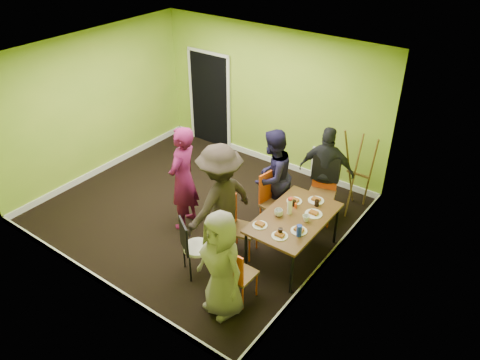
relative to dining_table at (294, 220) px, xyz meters
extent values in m
plane|color=black|center=(-1.97, 0.06, -0.70)|extent=(5.00, 5.00, 0.00)
cube|color=#87B52E|center=(-1.97, 2.31, 0.70)|extent=(5.00, 0.04, 2.80)
cube|color=#87B52E|center=(-1.97, -2.19, 0.70)|extent=(5.00, 0.04, 2.80)
cube|color=#87B52E|center=(-4.47, 0.06, 0.70)|extent=(0.04, 4.50, 2.80)
cube|color=#87B52E|center=(0.53, 0.06, 0.70)|extent=(0.04, 4.50, 2.80)
cube|color=white|center=(-1.97, 0.06, 2.10)|extent=(5.00, 4.50, 0.04)
cube|color=black|center=(-3.47, 2.28, 0.32)|extent=(1.00, 0.05, 2.04)
cube|color=white|center=(-0.67, 2.28, -0.30)|extent=(0.50, 0.04, 0.55)
cylinder|color=black|center=(-0.39, -0.69, -0.34)|extent=(0.04, 0.04, 0.71)
cylinder|color=black|center=(0.39, -0.69, -0.34)|extent=(0.04, 0.04, 0.71)
cylinder|color=black|center=(-0.39, 0.69, -0.34)|extent=(0.04, 0.04, 0.71)
cylinder|color=black|center=(0.39, 0.69, -0.34)|extent=(0.04, 0.04, 0.71)
cube|color=brown|center=(0.00, 0.00, 0.03)|extent=(0.90, 1.50, 0.04)
cylinder|color=#EB5116|center=(-0.72, 0.64, -0.46)|extent=(0.03, 0.03, 0.48)
cylinder|color=#EB5116|center=(-0.78, 0.28, -0.46)|extent=(0.03, 0.03, 0.48)
cylinder|color=#EB5116|center=(-0.36, 0.57, -0.46)|extent=(0.03, 0.03, 0.48)
cylinder|color=#EB5116|center=(-0.42, 0.21, -0.46)|extent=(0.03, 0.03, 0.48)
cube|color=brown|center=(-0.57, 0.43, -0.22)|extent=(0.49, 0.49, 0.04)
cube|color=#EB5116|center=(-0.77, 0.46, 0.07)|extent=(0.10, 0.40, 0.53)
cylinder|color=#EB5116|center=(-0.87, -0.26, -0.47)|extent=(0.03, 0.03, 0.45)
cylinder|color=#EB5116|center=(-0.78, -0.59, -0.47)|extent=(0.03, 0.03, 0.45)
cylinder|color=#EB5116|center=(-0.54, -0.18, -0.47)|extent=(0.03, 0.03, 0.45)
cylinder|color=#EB5116|center=(-0.46, -0.50, -0.47)|extent=(0.03, 0.03, 0.45)
cube|color=brown|center=(-0.66, -0.38, -0.25)|extent=(0.49, 0.49, 0.04)
cube|color=#EB5116|center=(-0.85, -0.43, 0.02)|extent=(0.13, 0.37, 0.50)
cylinder|color=#EB5116|center=(0.03, 1.33, -0.45)|extent=(0.03, 0.03, 0.50)
cylinder|color=#EB5116|center=(-0.34, 1.23, -0.45)|extent=(0.03, 0.03, 0.50)
cylinder|color=#EB5116|center=(0.13, 0.96, -0.45)|extent=(0.03, 0.03, 0.50)
cylinder|color=#EB5116|center=(-0.24, 0.86, -0.45)|extent=(0.03, 0.03, 0.50)
cube|color=brown|center=(-0.11, 1.09, -0.20)|extent=(0.54, 0.54, 0.04)
cube|color=#EB5116|center=(-0.16, 1.30, 0.10)|extent=(0.41, 0.14, 0.55)
cylinder|color=#EB5116|center=(-0.30, -1.34, -0.48)|extent=(0.02, 0.02, 0.43)
cylinder|color=#EB5116|center=(0.03, -1.35, -0.48)|extent=(0.02, 0.02, 0.43)
cylinder|color=#EB5116|center=(-0.29, -1.02, -0.48)|extent=(0.02, 0.02, 0.43)
cylinder|color=#EB5116|center=(0.03, -1.02, -0.48)|extent=(0.02, 0.02, 0.43)
cube|color=brown|center=(-0.13, -1.18, -0.26)|extent=(0.39, 0.39, 0.04)
cube|color=#EB5116|center=(-0.14, -1.36, -0.01)|extent=(0.36, 0.03, 0.48)
cylinder|color=black|center=(-1.18, -1.17, -0.47)|extent=(0.03, 0.03, 0.44)
cylinder|color=black|center=(-0.90, -1.36, -0.47)|extent=(0.03, 0.03, 0.44)
cylinder|color=black|center=(-1.00, -0.89, -0.47)|extent=(0.03, 0.03, 0.44)
cylinder|color=black|center=(-0.72, -1.07, -0.47)|extent=(0.03, 0.03, 0.44)
cylinder|color=white|center=(-0.95, -1.12, -0.24)|extent=(0.41, 0.41, 0.05)
cube|color=black|center=(-1.05, -1.28, 0.01)|extent=(0.33, 0.23, 0.49)
cylinder|color=brown|center=(0.04, 1.81, 0.06)|extent=(0.22, 0.35, 1.52)
cylinder|color=brown|center=(0.43, 1.81, 0.06)|extent=(0.22, 0.35, 1.52)
cylinder|color=brown|center=(0.23, 1.59, 0.06)|extent=(0.03, 0.35, 1.49)
cube|color=brown|center=(0.23, 1.76, 0.02)|extent=(0.41, 0.04, 0.04)
cylinder|color=white|center=(-0.21, 0.35, 0.06)|extent=(0.24, 0.24, 0.01)
cylinder|color=white|center=(-0.30, -0.48, 0.06)|extent=(0.22, 0.22, 0.01)
cylinder|color=white|center=(0.06, 0.56, 0.06)|extent=(0.25, 0.25, 0.01)
cylinder|color=white|center=(0.07, -0.52, 0.06)|extent=(0.23, 0.23, 0.01)
cylinder|color=white|center=(0.20, 0.23, 0.06)|extent=(0.26, 0.26, 0.01)
cylinder|color=white|center=(0.23, -0.26, 0.06)|extent=(0.24, 0.24, 0.01)
cylinder|color=white|center=(-0.11, 0.03, 0.18)|extent=(0.07, 0.07, 0.24)
cylinder|color=#1931C2|center=(0.28, -0.35, 0.14)|extent=(0.08, 0.08, 0.18)
cylinder|color=#EB5116|center=(-0.10, 0.21, 0.10)|extent=(0.04, 0.04, 0.08)
cylinder|color=black|center=(-0.16, 0.25, 0.10)|extent=(0.06, 0.06, 0.09)
cylinder|color=black|center=(0.13, 0.45, 0.10)|extent=(0.07, 0.07, 0.10)
cylinder|color=black|center=(0.05, -0.48, 0.11)|extent=(0.07, 0.07, 0.10)
imported|color=white|center=(-0.21, -0.11, 0.11)|extent=(0.13, 0.13, 0.11)
imported|color=white|center=(0.19, 0.01, 0.10)|extent=(0.11, 0.11, 0.10)
imported|color=#5D103A|center=(-1.88, -0.35, 0.21)|extent=(0.57, 0.74, 1.81)
imported|color=#1A1638|center=(-0.81, 0.65, 0.14)|extent=(0.68, 0.85, 1.67)
imported|color=black|center=(-0.97, -0.54, 0.24)|extent=(0.88, 1.30, 1.86)
imported|color=black|center=(-0.19, 1.39, 0.11)|extent=(1.01, 0.61, 1.61)
imported|color=gray|center=(-0.21, -1.50, 0.10)|extent=(0.86, 0.66, 1.58)
camera|label=1|loc=(2.65, -5.00, 4.19)|focal=35.00mm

